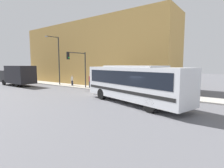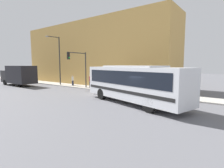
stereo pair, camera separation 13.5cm
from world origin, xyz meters
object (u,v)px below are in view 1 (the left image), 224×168
Objects in this scene: traffic_light_pole at (79,63)px; pedestrian_near_corner at (90,81)px; pedestrian_mid_block at (72,80)px; delivery_truck at (18,75)px; city_bus at (133,82)px; parking_meter at (109,83)px; street_lamp at (57,57)px; fire_hydrant at (124,89)px.

traffic_light_pole reaches higher than pedestrian_near_corner.
pedestrian_mid_block is (0.24, 4.03, -0.14)m from pedestrian_near_corner.
city_bus is at bearing -91.06° from delivery_truck.
traffic_light_pole is 3.64× the size of parking_meter.
parking_meter is 10.88m from street_lamp.
fire_hydrant is at bearing -77.16° from delivery_truck.
parking_meter is at bearing -75.30° from delivery_truck.
parking_meter is at bearing -76.58° from traffic_light_pole.
pedestrian_mid_block is (1.62, 3.38, -2.61)m from traffic_light_pole.
city_bus is 14.62m from pedestrian_mid_block.
pedestrian_mid_block is (5.01, 13.71, -0.97)m from city_bus.
pedestrian_near_corner is at bearing 79.58° from city_bus.
delivery_truck is at bearing 102.84° from fire_hydrant.
traffic_light_pole is (3.39, 10.33, 1.64)m from city_bus.
city_bus is 14.77× the size of fire_hydrant.
delivery_truck is at bearing 128.40° from street_lamp.
fire_hydrant is 13.25m from street_lamp.
parking_meter is 0.74× the size of pedestrian_near_corner.
street_lamp reaches higher than fire_hydrant.
delivery_truck is 8.96m from pedestrian_mid_block.
fire_hydrant is (4.40, 3.76, -1.41)m from city_bus.
city_bus reaches higher than delivery_truck.
pedestrian_mid_block reaches higher than parking_meter.
street_lamp is (-0.05, 12.59, 4.12)m from fire_hydrant.
traffic_light_pole is 0.65× the size of street_lamp.
traffic_light_pole reaches higher than city_bus.
street_lamp is 4.83× the size of pedestrian_mid_block.
pedestrian_mid_block is at bearing 85.73° from city_bus.
street_lamp reaches higher than traffic_light_pole.
pedestrian_near_corner is (4.37, -11.67, -0.65)m from delivery_truck.
pedestrian_near_corner is (0.36, 3.60, 0.02)m from parking_meter.
pedestrian_near_corner is (1.38, -0.65, -2.47)m from traffic_light_pole.
parking_meter is 3.62m from pedestrian_near_corner.
pedestrian_near_corner is at bearing -69.47° from delivery_truck.
street_lamp is (3.95, -4.99, 2.88)m from delivery_truck.
parking_meter is 7.66m from pedestrian_mid_block.
parking_meter is 0.18× the size of street_lamp.
street_lamp is (0.96, 6.03, 1.07)m from traffic_light_pole.
street_lamp is at bearing 93.56° from pedestrian_near_corner.
city_bus is 5.77× the size of pedestrian_near_corner.
street_lamp is 7.57m from pedestrian_near_corner.
pedestrian_near_corner is at bearing 84.24° from parking_meter.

